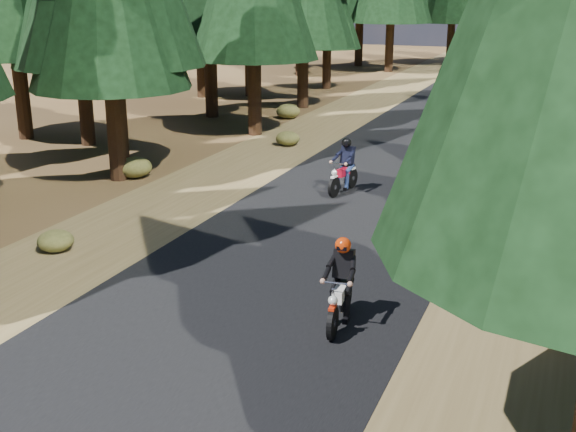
% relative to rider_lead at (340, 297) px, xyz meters
% --- Properties ---
extents(ground, '(120.00, 120.00, 0.00)m').
position_rel_rider_lead_xyz_m(ground, '(-1.77, 0.58, -0.50)').
color(ground, '#412D17').
rests_on(ground, ground).
extents(road, '(6.00, 100.00, 0.01)m').
position_rel_rider_lead_xyz_m(road, '(-1.77, 5.58, -0.50)').
color(road, black).
rests_on(road, ground).
extents(shoulder_l, '(3.20, 100.00, 0.01)m').
position_rel_rider_lead_xyz_m(shoulder_l, '(-6.37, 5.58, -0.50)').
color(shoulder_l, brown).
rests_on(shoulder_l, ground).
extents(shoulder_r, '(3.20, 100.00, 0.01)m').
position_rel_rider_lead_xyz_m(shoulder_r, '(2.83, 5.58, -0.50)').
color(shoulder_r, brown).
rests_on(shoulder_r, ground).
extents(understory_shrubs, '(16.04, 28.46, 0.68)m').
position_rel_rider_lead_xyz_m(understory_shrubs, '(-0.52, 8.38, -0.22)').
color(understory_shrubs, '#474C1E').
rests_on(understory_shrubs, ground).
extents(rider_lead, '(0.67, 1.72, 1.50)m').
position_rel_rider_lead_xyz_m(rider_lead, '(0.00, 0.00, 0.00)').
color(rider_lead, white).
rests_on(rider_lead, road).
extents(rider_follow, '(0.76, 1.74, 1.50)m').
position_rel_rider_lead_xyz_m(rider_follow, '(-2.45, 7.84, 0.00)').
color(rider_follow, '#A00A1D').
rests_on(rider_follow, road).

